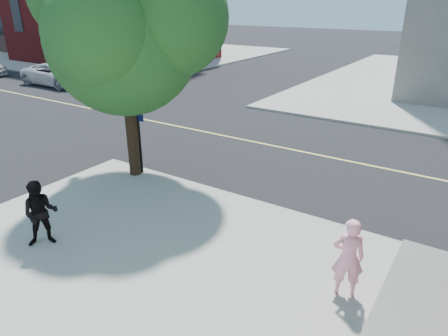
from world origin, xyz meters
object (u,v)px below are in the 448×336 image
Objects in this scene: signal_pole at (89,65)px; car_a at (57,74)px; man_on_phone at (348,257)px; street_tree at (125,20)px; pedestrian at (41,213)px.

signal_pole reaches higher than car_a.
man_on_phone reaches higher than car_a.
signal_pole is (-9.08, 2.14, 2.39)m from man_on_phone.
man_on_phone is 9.63m from signal_pole.
signal_pole is at bearing -122.24° from car_a.
street_tree is (-7.14, 1.95, 3.75)m from man_on_phone.
street_tree reaches higher than signal_pole.
man_on_phone is at bearing -15.31° from street_tree.
man_on_phone reaches higher than pedestrian.
street_tree is at bearing 11.51° from signal_pole.
street_tree reaches higher than car_a.
street_tree is 1.80× the size of signal_pole.
car_a is at bearing 166.02° from signal_pole.
signal_pole reaches higher than man_on_phone.
street_tree is at bearing -119.39° from car_a.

